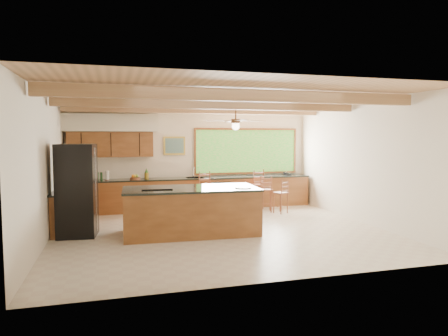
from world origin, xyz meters
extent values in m
plane|color=beige|center=(0.00, 0.00, 0.00)|extent=(7.20, 7.20, 0.00)
cube|color=beige|center=(0.00, 3.25, 1.50)|extent=(7.20, 0.04, 3.00)
cube|color=beige|center=(0.00, -3.25, 1.50)|extent=(7.20, 0.04, 3.00)
cube|color=beige|center=(-3.60, 0.00, 1.50)|extent=(0.04, 6.50, 3.00)
cube|color=beige|center=(3.60, 0.00, 1.50)|extent=(0.04, 6.50, 3.00)
cube|color=tan|center=(0.00, 0.00, 3.00)|extent=(7.20, 6.50, 0.04)
cube|color=#9E7E4F|center=(0.00, -1.60, 2.86)|extent=(7.10, 0.15, 0.22)
cube|color=#9E7E4F|center=(0.00, 0.50, 2.86)|extent=(7.10, 0.15, 0.22)
cube|color=#9E7E4F|center=(0.00, 2.30, 2.86)|extent=(7.10, 0.15, 0.22)
cube|color=brown|center=(-2.35, 3.06, 1.90)|extent=(2.30, 0.35, 0.70)
cube|color=beige|center=(-2.35, 2.99, 2.50)|extent=(2.60, 0.50, 0.48)
cylinder|color=#FFEABF|center=(-3.05, 2.99, 2.27)|extent=(0.10, 0.10, 0.01)
cylinder|color=#FFEABF|center=(-1.65, 2.99, 2.27)|extent=(0.10, 0.10, 0.01)
cube|color=#71B13F|center=(1.70, 3.22, 1.67)|extent=(3.20, 0.04, 1.30)
cube|color=#B19336|center=(-0.55, 3.22, 1.85)|extent=(0.64, 0.03, 0.54)
cube|color=#41765E|center=(-0.55, 3.20, 1.85)|extent=(0.54, 0.01, 0.44)
cube|color=brown|center=(0.00, 2.91, 0.44)|extent=(7.00, 0.65, 0.88)
cube|color=black|center=(0.00, 2.91, 0.90)|extent=(7.04, 0.69, 0.04)
cube|color=brown|center=(-3.26, 1.35, 0.44)|extent=(0.65, 2.35, 0.88)
cube|color=black|center=(-3.26, 1.35, 0.90)|extent=(0.69, 2.39, 0.04)
cube|color=black|center=(0.70, 2.58, 0.42)|extent=(0.60, 0.02, 0.78)
cube|color=silver|center=(0.00, 2.91, 0.91)|extent=(0.50, 0.38, 0.03)
cylinder|color=silver|center=(0.00, 3.11, 1.07)|extent=(0.03, 0.03, 0.30)
cylinder|color=silver|center=(0.00, 3.01, 1.20)|extent=(0.03, 0.20, 0.03)
cylinder|color=silver|center=(-2.47, 2.93, 1.05)|extent=(0.10, 0.10, 0.25)
cylinder|color=#1A411D|center=(-2.72, 2.93, 1.03)|extent=(0.06, 0.06, 0.22)
cylinder|color=#1A411D|center=(-2.62, 2.92, 1.03)|extent=(0.06, 0.06, 0.22)
cube|color=black|center=(2.92, 2.87, 0.97)|extent=(0.26, 0.24, 0.09)
cube|color=brown|center=(-0.68, -0.04, 0.48)|extent=(2.91, 1.45, 0.96)
cube|color=black|center=(-0.68, -0.04, 0.99)|extent=(2.96, 1.49, 0.04)
cube|color=black|center=(-1.42, 0.00, 1.02)|extent=(0.66, 0.53, 0.02)
cylinder|color=silver|center=(0.40, -0.39, 1.02)|extent=(0.35, 0.35, 0.02)
cube|color=black|center=(-3.05, 0.40, 0.98)|extent=(0.84, 0.82, 1.96)
cube|color=silver|center=(-2.67, 0.40, 0.98)|extent=(0.03, 0.05, 1.80)
cube|color=brown|center=(0.10, 2.45, 0.70)|extent=(0.50, 0.50, 0.04)
cylinder|color=brown|center=(-0.06, 2.29, 0.34)|extent=(0.04, 0.04, 0.68)
cylinder|color=brown|center=(0.26, 2.29, 0.34)|extent=(0.04, 0.04, 0.68)
cylinder|color=brown|center=(-0.06, 2.61, 0.34)|extent=(0.04, 0.04, 0.68)
cylinder|color=brown|center=(0.26, 2.61, 0.34)|extent=(0.04, 0.04, 0.68)
cube|color=brown|center=(1.83, 1.92, 0.62)|extent=(0.46, 0.46, 0.04)
cylinder|color=brown|center=(1.68, 1.78, 0.30)|extent=(0.04, 0.04, 0.60)
cylinder|color=brown|center=(1.97, 1.78, 0.30)|extent=(0.04, 0.04, 0.60)
cylinder|color=brown|center=(1.68, 2.07, 0.30)|extent=(0.04, 0.04, 0.60)
cylinder|color=brown|center=(1.97, 2.07, 0.30)|extent=(0.04, 0.04, 0.60)
cube|color=brown|center=(1.71, 2.45, 0.71)|extent=(0.51, 0.51, 0.04)
cylinder|color=brown|center=(1.54, 2.28, 0.34)|extent=(0.04, 0.04, 0.69)
cylinder|color=brown|center=(1.87, 2.28, 0.34)|extent=(0.04, 0.04, 0.69)
cylinder|color=brown|center=(1.54, 2.62, 0.34)|extent=(0.04, 0.04, 0.69)
cylinder|color=brown|center=(1.87, 2.62, 0.34)|extent=(0.04, 0.04, 0.69)
cube|color=brown|center=(2.15, 1.60, 0.57)|extent=(0.45, 0.45, 0.04)
cylinder|color=brown|center=(2.02, 1.47, 0.27)|extent=(0.03, 0.03, 0.55)
cylinder|color=brown|center=(2.28, 1.47, 0.27)|extent=(0.03, 0.03, 0.55)
cylinder|color=brown|center=(2.02, 1.73, 0.27)|extent=(0.03, 0.03, 0.55)
cylinder|color=brown|center=(2.28, 1.73, 0.27)|extent=(0.03, 0.03, 0.55)
camera|label=1|loc=(-2.30, -8.52, 2.11)|focal=32.00mm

